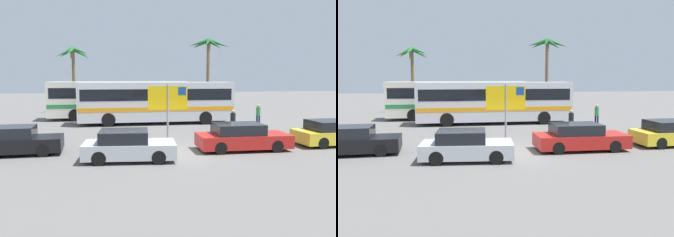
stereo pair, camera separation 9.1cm
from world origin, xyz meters
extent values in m
plane|color=#605E5B|center=(0.00, 0.00, 0.00)|extent=(120.00, 120.00, 0.00)
cube|color=silver|center=(0.29, 9.96, 1.73)|extent=(11.65, 2.47, 2.90)
cube|color=black|center=(0.29, 9.96, 2.28)|extent=(11.18, 2.49, 0.84)
cube|color=orange|center=(0.29, 9.96, 1.22)|extent=(11.53, 2.49, 0.32)
cylinder|color=black|center=(3.90, 11.07, 0.50)|extent=(1.00, 0.28, 1.00)
cylinder|color=black|center=(3.90, 8.85, 0.50)|extent=(1.00, 0.28, 1.00)
cylinder|color=black|center=(-3.32, 11.07, 0.50)|extent=(1.00, 0.28, 1.00)
cylinder|color=black|center=(-3.32, 8.85, 0.50)|extent=(1.00, 0.28, 1.00)
cube|color=silver|center=(-2.41, 13.38, 1.73)|extent=(11.65, 2.47, 2.90)
cube|color=black|center=(-2.41, 13.38, 2.28)|extent=(11.18, 2.49, 0.84)
cube|color=#23843D|center=(-2.41, 13.38, 1.22)|extent=(11.53, 2.49, 0.32)
cylinder|color=black|center=(1.20, 14.49, 0.50)|extent=(1.00, 0.28, 1.00)
cylinder|color=black|center=(1.20, 12.27, 0.50)|extent=(1.00, 0.28, 1.00)
cylinder|color=black|center=(-6.02, 14.49, 0.50)|extent=(1.00, 0.28, 1.00)
cylinder|color=black|center=(-6.02, 12.27, 0.50)|extent=(1.00, 0.28, 1.00)
cylinder|color=gray|center=(-0.02, 2.57, 1.60)|extent=(0.11, 0.11, 3.20)
cube|color=yellow|center=(-0.02, 2.57, 2.45)|extent=(2.20, 0.11, 1.30)
cube|color=#1447A8|center=(0.78, 2.55, 2.82)|extent=(0.44, 0.08, 0.44)
cube|color=black|center=(-7.51, 0.58, 0.48)|extent=(4.20, 1.94, 0.64)
cube|color=black|center=(-7.76, 0.57, 1.06)|extent=(2.21, 1.72, 0.52)
cylinder|color=black|center=(-6.26, 1.44, 0.30)|extent=(0.61, 0.18, 0.60)
cylinder|color=black|center=(-6.20, -0.19, 0.30)|extent=(0.61, 0.18, 0.60)
cube|color=red|center=(3.30, -0.21, 0.48)|extent=(4.53, 1.88, 0.64)
cube|color=black|center=(3.03, -0.21, 1.06)|extent=(2.37, 1.71, 0.52)
cylinder|color=black|center=(4.71, 0.61, 0.30)|extent=(0.60, 0.17, 0.60)
cylinder|color=black|center=(4.69, -1.07, 0.30)|extent=(0.60, 0.17, 0.60)
cylinder|color=black|center=(1.91, 0.65, 0.30)|extent=(0.60, 0.17, 0.60)
cylinder|color=black|center=(1.89, -1.04, 0.30)|extent=(0.60, 0.17, 0.60)
cube|color=yellow|center=(8.60, 0.19, 0.48)|extent=(4.24, 2.00, 0.64)
cube|color=black|center=(8.35, 0.18, 1.06)|extent=(2.23, 1.78, 0.52)
cylinder|color=black|center=(7.27, 1.00, 0.30)|extent=(0.61, 0.18, 0.60)
cylinder|color=black|center=(7.33, -0.71, 0.30)|extent=(0.61, 0.18, 0.60)
cube|color=#B7BABF|center=(-2.36, -1.44, 0.48)|extent=(4.10, 2.14, 0.64)
cube|color=black|center=(-2.60, -1.42, 1.06)|extent=(2.19, 1.84, 0.52)
cylinder|color=black|center=(-1.07, -0.72, 0.30)|extent=(0.61, 0.21, 0.60)
cylinder|color=black|center=(-1.21, -2.38, 0.30)|extent=(0.61, 0.21, 0.60)
cylinder|color=black|center=(-3.51, -0.51, 0.30)|extent=(0.61, 0.21, 0.60)
cylinder|color=black|center=(-3.65, -2.17, 0.30)|extent=(0.61, 0.21, 0.60)
cylinder|color=#1E2347|center=(7.55, 7.34, 0.39)|extent=(0.13, 0.13, 0.78)
cylinder|color=#1E2347|center=(7.43, 7.47, 0.39)|extent=(0.13, 0.13, 0.78)
cylinder|color=#338E4C|center=(7.49, 7.41, 1.09)|extent=(0.32, 0.32, 0.62)
sphere|color=tan|center=(7.49, 7.41, 1.50)|extent=(0.21, 0.21, 0.21)
cylinder|color=#1E2347|center=(4.29, 3.85, 0.39)|extent=(0.13, 0.13, 0.77)
cylinder|color=#1E2347|center=(4.27, 4.03, 0.39)|extent=(0.13, 0.13, 0.77)
cylinder|color=black|center=(4.28, 3.94, 1.08)|extent=(0.32, 0.32, 0.61)
sphere|color=tan|center=(4.28, 3.94, 1.49)|extent=(0.21, 0.21, 0.21)
cylinder|color=brown|center=(-6.72, 19.28, 3.05)|extent=(0.32, 0.32, 6.10)
cone|color=#23662D|center=(-5.93, 19.12, 5.82)|extent=(1.89, 0.79, 1.34)
cone|color=#23662D|center=(-6.06, 19.88, 6.01)|extent=(1.72, 1.61, 1.00)
cone|color=#23662D|center=(-6.94, 20.06, 5.83)|extent=(0.93, 1.89, 1.33)
cone|color=#23662D|center=(-7.40, 19.79, 5.92)|extent=(1.78, 1.49, 1.17)
cone|color=#23662D|center=(-7.49, 18.94, 5.89)|extent=(1.90, 1.16, 1.21)
cone|color=#23662D|center=(-6.89, 18.41, 6.00)|extent=(0.80, 1.97, 1.03)
cone|color=#23662D|center=(-6.02, 18.70, 6.06)|extent=(1.76, 1.58, 0.91)
cylinder|color=brown|center=(6.52, 17.45, 3.47)|extent=(0.32, 0.32, 6.93)
cone|color=#195623|center=(7.56, 17.41, 6.82)|extent=(2.21, 0.53, 1.04)
cone|color=#195623|center=(6.88, 18.34, 6.63)|extent=(1.19, 2.13, 1.39)
cone|color=#195623|center=(5.93, 18.30, 6.82)|extent=(1.63, 2.05, 1.06)
cone|color=#195623|center=(5.50, 17.28, 6.84)|extent=(2.24, 0.80, 1.02)
cone|color=#195623|center=(6.13, 16.51, 6.79)|extent=(1.25, 2.19, 1.11)
cone|color=#195623|center=(6.91, 16.56, 6.67)|extent=(1.24, 2.14, 1.33)
camera|label=1|loc=(-3.11, -16.18, 3.66)|focal=36.84mm
camera|label=2|loc=(-3.02, -16.19, 3.66)|focal=36.84mm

